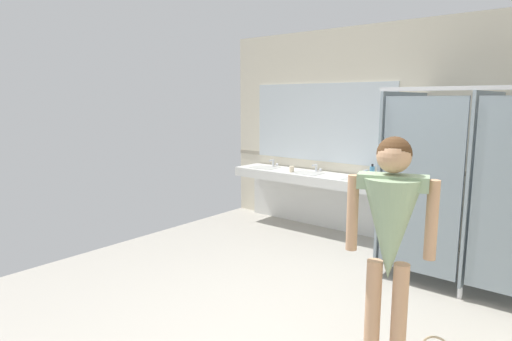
# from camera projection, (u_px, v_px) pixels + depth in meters

# --- Properties ---
(ground_plane) EXTENTS (6.12, 6.41, 0.10)m
(ground_plane) POSITION_uv_depth(u_px,v_px,m) (283.00, 331.00, 3.78)
(ground_plane) COLOR #9E998E
(wall_back) EXTENTS (6.12, 0.12, 3.00)m
(wall_back) POSITION_uv_depth(u_px,v_px,m) (413.00, 135.00, 5.79)
(wall_back) COLOR beige
(wall_back) RESTS_ON ground_plane
(wall_back_tile_band) EXTENTS (6.12, 0.01, 0.06)m
(wall_back_tile_band) POSITION_uv_depth(u_px,v_px,m) (410.00, 168.00, 5.82)
(wall_back_tile_band) COLOR #9E937F
(wall_back_tile_band) RESTS_ON wall_back
(vanity_counter) EXTENTS (2.50, 0.58, 0.99)m
(vanity_counter) POSITION_uv_depth(u_px,v_px,m) (312.00, 187.00, 6.60)
(vanity_counter) COLOR silver
(vanity_counter) RESTS_ON ground_plane
(mirror_panel) EXTENTS (2.40, 0.02, 1.19)m
(mirror_panel) POSITION_uv_depth(u_px,v_px,m) (321.00, 123.00, 6.60)
(mirror_panel) COLOR silver
(mirror_panel) RESTS_ON wall_back
(bathroom_stalls) EXTENTS (1.83, 1.39, 2.09)m
(bathroom_stalls) POSITION_uv_depth(u_px,v_px,m) (479.00, 185.00, 4.47)
(bathroom_stalls) COLOR gray
(bathroom_stalls) RESTS_ON ground_plane
(person_standing) EXTENTS (0.57, 0.50, 1.72)m
(person_standing) POSITION_uv_depth(u_px,v_px,m) (390.00, 227.00, 2.94)
(person_standing) COLOR tan
(person_standing) RESTS_ON ground_plane
(soap_dispenser) EXTENTS (0.07, 0.07, 0.20)m
(soap_dispenser) POSITION_uv_depth(u_px,v_px,m) (372.00, 172.00, 6.03)
(soap_dispenser) COLOR teal
(soap_dispenser) RESTS_ON vanity_counter
(paper_cup) EXTENTS (0.07, 0.07, 0.09)m
(paper_cup) POSITION_uv_depth(u_px,v_px,m) (292.00, 169.00, 6.55)
(paper_cup) COLOR beige
(paper_cup) RESTS_ON vanity_counter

